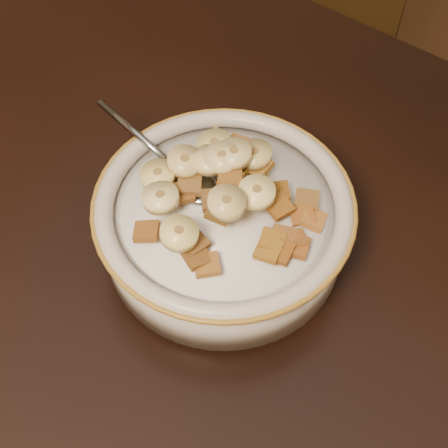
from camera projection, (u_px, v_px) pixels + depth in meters
The scene contains 45 objects.
floor at pixel (93, 420), 1.28m from camera, with size 4.00×4.50×0.10m, color #422816.
chair at pixel (250, 54), 1.18m from camera, with size 0.40×0.40×0.91m, color black.
cereal_bowl at pixel (224, 227), 0.56m from camera, with size 0.22×0.22×0.05m, color #ABA7A4.
milk at pixel (224, 210), 0.53m from camera, with size 0.18×0.18×0.00m, color white.
spoon at pixel (195, 185), 0.54m from camera, with size 0.04×0.05×0.01m, color gray.
cereal_square_0 at pixel (294, 240), 0.51m from camera, with size 0.02×0.02×0.01m, color brown.
cereal_square_1 at pixel (214, 200), 0.51m from camera, with size 0.02×0.02×0.01m, color brown.
cereal_square_2 at pixel (272, 241), 0.50m from camera, with size 0.02×0.02×0.01m, color #8B5717.
cereal_square_3 at pixel (230, 180), 0.52m from camera, with size 0.02×0.02×0.01m, color #975E18.
cereal_square_4 at pixel (230, 181), 0.52m from camera, with size 0.02×0.02×0.01m, color brown.
cereal_square_5 at pixel (189, 185), 0.53m from camera, with size 0.02×0.02×0.01m, color brown.
cereal_square_6 at pixel (219, 212), 0.51m from camera, with size 0.02×0.02×0.01m, color brown.
cereal_square_7 at pixel (259, 167), 0.55m from camera, with size 0.02×0.02×0.01m, color #9D6D25.
cereal_square_8 at pixel (269, 250), 0.50m from camera, with size 0.02×0.02×0.01m, color brown.
cereal_square_9 at pixel (229, 193), 0.51m from camera, with size 0.02×0.02×0.01m, color brown.
cereal_square_10 at pixel (307, 199), 0.53m from camera, with size 0.02×0.02×0.01m, color brown.
cereal_square_11 at pixel (243, 163), 0.55m from camera, with size 0.02×0.02×0.01m, color brown.
cereal_square_12 at pixel (146, 231), 0.51m from camera, with size 0.02×0.02×0.01m, color brown.
cereal_square_13 at pixel (159, 181), 0.55m from camera, with size 0.02×0.02×0.01m, color brown.
cereal_square_14 at pixel (181, 193), 0.53m from camera, with size 0.02×0.02×0.01m, color brown.
cereal_square_15 at pixel (254, 159), 0.55m from camera, with size 0.02×0.02×0.01m, color brown.
cereal_square_16 at pixel (217, 140), 0.57m from camera, with size 0.02×0.02×0.01m, color olive.
cereal_square_17 at pixel (279, 206), 0.52m from camera, with size 0.02×0.02×0.01m, color brown.
cereal_square_18 at pixel (296, 247), 0.50m from camera, with size 0.02×0.02×0.01m, color brown.
cereal_square_19 at pixel (313, 219), 0.52m from camera, with size 0.02×0.02×0.01m, color olive.
cereal_square_20 at pixel (277, 192), 0.53m from camera, with size 0.02×0.02×0.01m, color brown.
cereal_square_21 at pixel (194, 242), 0.50m from camera, with size 0.02×0.02×0.01m, color brown.
cereal_square_22 at pixel (238, 144), 0.57m from camera, with size 0.02×0.02×0.01m, color #995921.
cereal_square_23 at pixel (302, 214), 0.53m from camera, with size 0.02×0.02×0.01m, color brown.
cereal_square_24 at pixel (207, 265), 0.49m from camera, with size 0.02×0.02×0.01m, color olive.
cereal_square_25 at pixel (238, 159), 0.56m from camera, with size 0.02×0.02×0.01m, color brown.
cereal_square_26 at pixel (197, 257), 0.50m from camera, with size 0.02×0.02×0.01m, color brown.
cereal_square_27 at pixel (284, 237), 0.51m from camera, with size 0.02×0.02×0.01m, color #96622D.
cereal_square_28 at pixel (280, 251), 0.50m from camera, with size 0.02×0.02×0.01m, color brown.
banana_slice_0 at pixel (158, 175), 0.53m from camera, with size 0.03×0.03×0.01m, color #FFDE8B.
banana_slice_1 at pixel (161, 198), 0.51m from camera, with size 0.03×0.03×0.01m, color beige.
banana_slice_2 at pixel (234, 154), 0.53m from camera, with size 0.03×0.03×0.01m, color beige.
banana_slice_3 at pixel (209, 160), 0.53m from camera, with size 0.03×0.03×0.01m, color #DDC078.
banana_slice_4 at pixel (214, 145), 0.55m from camera, with size 0.03×0.03×0.01m, color #CEC176.
banana_slice_5 at pixel (226, 203), 0.49m from camera, with size 0.03×0.03×0.01m, color #D3B774.
banana_slice_6 at pixel (257, 192), 0.51m from camera, with size 0.03×0.03×0.01m, color #FCDD8E.
banana_slice_7 at pixel (222, 158), 0.53m from camera, with size 0.03×0.03×0.01m, color beige.
banana_slice_8 at pixel (179, 233), 0.49m from camera, with size 0.03×0.03×0.01m, color #E2D17F.
banana_slice_9 at pixel (255, 154), 0.54m from camera, with size 0.03×0.03×0.01m, color tan.
banana_slice_10 at pixel (185, 162), 0.53m from camera, with size 0.03×0.03×0.01m, color #DAC085.
Camera 1 is at (0.46, -0.17, 1.23)m, focal length 50.00 mm.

